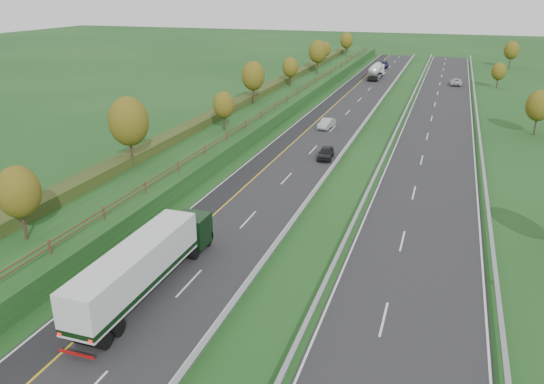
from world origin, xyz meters
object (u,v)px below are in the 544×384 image
at_px(box_lorry, 145,264).
at_px(car_silver_mid, 327,123).
at_px(car_small_far, 384,65).
at_px(road_tanker, 376,71).
at_px(car_oncoming, 456,82).
at_px(car_dark_near, 326,153).

xyz_separation_m(box_lorry, car_silver_mid, (1.19, 50.17, -1.56)).
distance_m(car_silver_mid, car_small_far, 70.11).
height_order(road_tanker, car_silver_mid, road_tanker).
relative_size(car_silver_mid, car_oncoming, 0.85).
distance_m(road_tanker, car_dark_near, 66.46).
distance_m(road_tanker, car_oncoming, 18.67).
bearing_deg(box_lorry, car_oncoming, 78.65).
xyz_separation_m(road_tanker, car_silver_mid, (-0.13, -51.07, -1.09)).
bearing_deg(car_small_far, car_silver_mid, -92.62).
bearing_deg(car_silver_mid, car_small_far, 97.67).
bearing_deg(car_small_far, road_tanker, -91.22).
bearing_deg(car_small_far, box_lorry, -93.34).
xyz_separation_m(car_dark_near, car_silver_mid, (-3.46, 15.30, 0.00)).
relative_size(road_tanker, car_dark_near, 2.61).
bearing_deg(car_small_far, car_dark_near, -90.37).
relative_size(road_tanker, car_silver_mid, 2.51).
height_order(box_lorry, road_tanker, box_lorry).
relative_size(car_small_far, car_oncoming, 1.06).
relative_size(car_silver_mid, car_small_far, 0.81).
bearing_deg(car_oncoming, car_dark_near, 75.72).
relative_size(car_dark_near, car_small_far, 0.78).
distance_m(car_small_far, car_oncoming, 29.57).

